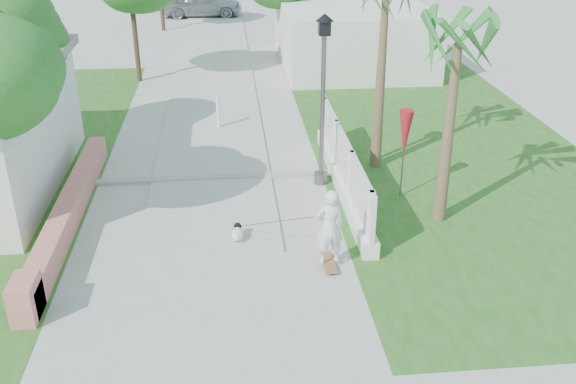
{
  "coord_description": "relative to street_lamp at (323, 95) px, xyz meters",
  "views": [
    {
      "loc": [
        0.51,
        -9.87,
        7.21
      ],
      "look_at": [
        1.75,
        2.75,
        1.1
      ],
      "focal_mm": 40.0,
      "sensor_mm": 36.0,
      "label": 1
    }
  ],
  "objects": [
    {
      "name": "curb",
      "position": [
        -2.9,
        0.5,
        -2.38
      ],
      "size": [
        6.5,
        0.25,
        0.1
      ],
      "primitive_type": "cube",
      "color": "#999993",
      "rests_on": "ground"
    },
    {
      "name": "dog",
      "position": [
        -2.29,
        -2.9,
        -2.21
      ],
      "size": [
        0.28,
        0.59,
        0.4
      ],
      "rotation": [
        0.0,
        0.0,
        -0.05
      ],
      "color": "silver",
      "rests_on": "ground"
    },
    {
      "name": "lattice_fence",
      "position": [
        0.5,
        -0.5,
        -1.88
      ],
      "size": [
        0.35,
        7.0,
        1.5
      ],
      "color": "white",
      "rests_on": "ground"
    },
    {
      "name": "path_strip",
      "position": [
        -2.9,
        14.5,
        -2.4
      ],
      "size": [
        3.2,
        36.0,
        0.06
      ],
      "primitive_type": "cube",
      "color": "#B7B7B2",
      "rests_on": "ground"
    },
    {
      "name": "street_lamp",
      "position": [
        0.0,
        0.0,
        0.0
      ],
      "size": [
        0.44,
        0.44,
        4.44
      ],
      "color": "#59595E",
      "rests_on": "ground"
    },
    {
      "name": "building_right",
      "position": [
        3.1,
        12.5,
        -1.13
      ],
      "size": [
        6.0,
        8.0,
        2.6
      ],
      "primitive_type": "cube",
      "color": "silver",
      "rests_on": "ground"
    },
    {
      "name": "skateboarder",
      "position": [
        -1.3,
        -3.52,
        -1.67
      ],
      "size": [
        2.18,
        1.82,
        1.75
      ],
      "rotation": [
        0.0,
        0.0,
        3.26
      ],
      "color": "olive",
      "rests_on": "ground"
    },
    {
      "name": "patio_umbrella",
      "position": [
        1.9,
        -1.0,
        -0.74
      ],
      "size": [
        0.36,
        0.36,
        2.3
      ],
      "color": "#59595E",
      "rests_on": "ground"
    },
    {
      "name": "bollard",
      "position": [
        -2.7,
        4.5,
        -1.84
      ],
      "size": [
        0.14,
        0.14,
        1.09
      ],
      "color": "white",
      "rests_on": "ground"
    },
    {
      "name": "palm_near",
      "position": [
        2.5,
        -2.3,
        1.53
      ],
      "size": [
        1.8,
        1.8,
        4.7
      ],
      "color": "brown",
      "rests_on": "ground"
    },
    {
      "name": "grass_right",
      "position": [
        4.1,
        2.5,
        -2.42
      ],
      "size": [
        8.0,
        20.0,
        0.01
      ],
      "primitive_type": "cube",
      "color": "#24551B",
      "rests_on": "ground"
    },
    {
      "name": "ground",
      "position": [
        -2.9,
        -5.5,
        -2.43
      ],
      "size": [
        90.0,
        90.0,
        0.0
      ],
      "primitive_type": "plane",
      "color": "#B7B7B2",
      "rests_on": "ground"
    },
    {
      "name": "parked_car",
      "position": [
        -3.75,
        24.27,
        -1.61
      ],
      "size": [
        4.88,
        2.13,
        1.64
      ],
      "primitive_type": "imported",
      "rotation": [
        0.0,
        0.0,
        1.53
      ],
      "color": "#B4B7BC",
      "rests_on": "ground"
    },
    {
      "name": "palm_far",
      "position": [
        1.7,
        1.0,
        2.06
      ],
      "size": [
        1.8,
        1.8,
        5.3
      ],
      "color": "brown",
      "rests_on": "ground"
    },
    {
      "name": "tree_left_mid",
      "position": [
        -8.38,
        2.98,
        1.07
      ],
      "size": [
        3.2,
        3.2,
        4.85
      ],
      "color": "#4C3826",
      "rests_on": "ground"
    },
    {
      "name": "pink_wall",
      "position": [
        -6.2,
        -1.95,
        -2.11
      ],
      "size": [
        0.45,
        8.2,
        0.8
      ],
      "color": "#C97367",
      "rests_on": "ground"
    }
  ]
}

